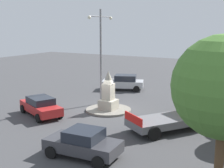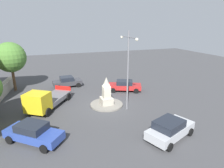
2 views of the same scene
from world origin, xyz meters
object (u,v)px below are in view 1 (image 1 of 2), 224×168
Objects in this scene: car_red_passing at (41,106)px; car_silver_parked_right at (124,82)px; streetlamp at (101,48)px; tree_near_wall at (224,87)px; car_dark_grey_near_island at (83,143)px; car_blue_approaching at (216,100)px; monument at (108,93)px; truck_yellow_parked_left at (184,112)px.

car_silver_parked_right reaches higher than car_red_passing.
streetlamp reaches higher than tree_near_wall.
car_blue_approaching is at bearing -17.97° from car_dark_grey_near_island.
car_blue_approaching is (2.92, -8.99, -4.00)m from streetlamp.
monument reaches higher than truck_yellow_parked_left.
car_blue_approaching is 5.72m from truck_yellow_parked_left.
car_red_passing is (-5.30, 2.03, -4.04)m from streetlamp.
monument reaches higher than car_silver_parked_right.
tree_near_wall reaches higher than truck_yellow_parked_left.
monument is 5.25m from car_red_passing.
car_red_passing is 1.14× the size of car_dark_grey_near_island.
truck_yellow_parked_left is (2.58, -10.04, 0.29)m from car_red_passing.
car_red_passing is 0.75× the size of truck_yellow_parked_left.
truck_yellow_parked_left is 0.95× the size of tree_near_wall.
streetlamp is at bearing 48.11° from tree_near_wall.
car_red_passing is at bearing 134.24° from monument.
monument is 0.48× the size of tree_near_wall.
car_red_passing is at bearing 159.05° from streetlamp.
streetlamp is 1.73× the size of car_silver_parked_right.
streetlamp reaches higher than car_blue_approaching.
streetlamp is 15.68m from tree_near_wall.
tree_near_wall is at bearing -168.69° from car_blue_approaching.
tree_near_wall reaches higher than car_blue_approaching.
car_red_passing is at bearing 57.41° from car_dark_grey_near_island.
car_dark_grey_near_island is (-8.05, -3.19, -0.68)m from monument.
car_red_passing is 11.35m from car_silver_parked_right.
tree_near_wall is (-7.75, -3.65, 3.42)m from truck_yellow_parked_left.
car_dark_grey_near_island is 13.28m from car_blue_approaching.
monument is at bearing 21.64° from car_dark_grey_near_island.
truck_yellow_parked_left is 9.23m from tree_near_wall.
tree_near_wall is at bearing -142.59° from car_silver_parked_right.
car_dark_grey_near_island is 0.89× the size of car_blue_approaching.
car_blue_approaching is 14.14m from tree_near_wall.
truck_yellow_parked_left is (-8.72, -8.94, 0.22)m from car_silver_parked_right.
car_silver_parked_right reaches higher than car_blue_approaching.
car_silver_parked_right is 10.39m from car_blue_approaching.
car_blue_approaching is at bearing 11.31° from tree_near_wall.
tree_near_wall reaches higher than car_silver_parked_right.
car_blue_approaching reaches higher than car_dark_grey_near_island.
tree_near_wall is at bearing -96.30° from car_dark_grey_near_island.
car_blue_approaching is (12.64, -4.10, 0.03)m from car_dark_grey_near_island.
car_silver_parked_right is at bearing 8.78° from streetlamp.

